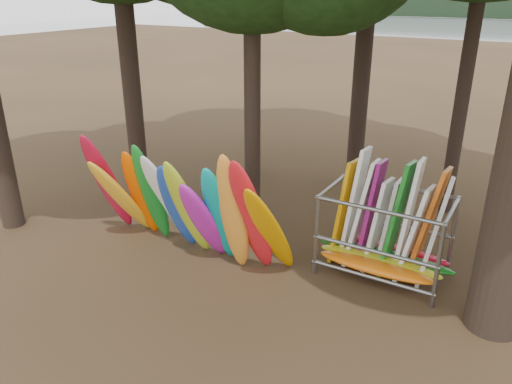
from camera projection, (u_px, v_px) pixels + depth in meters
The scene contains 4 objects.
ground at pixel (248, 275), 11.52m from camera, with size 120.00×120.00×0.00m, color #47331E.
lake at pixel (510, 42), 59.30m from camera, with size 160.00×160.00×0.00m, color gray.
kayak_row at pixel (184, 207), 11.84m from camera, with size 5.58×2.03×3.17m.
storage_rack at pixel (384, 237), 11.25m from camera, with size 3.23×1.51×2.86m.
Camera 1 is at (5.18, -8.45, 6.18)m, focal length 35.00 mm.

